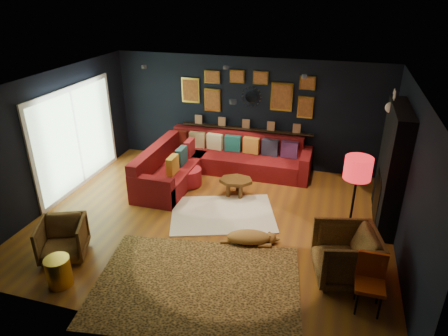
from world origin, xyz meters
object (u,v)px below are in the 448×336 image
(sectional, at_px, (211,163))
(armchair_left, at_px, (62,238))
(gold_stool, at_px, (59,272))
(armchair_right, at_px, (346,253))
(coffee_table, at_px, (236,182))
(dog, at_px, (249,235))
(pouf, at_px, (189,177))
(floor_lamp, at_px, (358,172))
(orange_chair, at_px, (371,278))

(sectional, distance_m, armchair_left, 3.81)
(armchair_left, xyz_separation_m, gold_stool, (0.35, -0.60, -0.13))
(armchair_left, distance_m, armchair_right, 4.46)
(sectional, height_order, gold_stool, sectional)
(gold_stool, bearing_deg, coffee_table, 61.90)
(sectional, xyz_separation_m, dog, (1.46, -2.38, -0.14))
(armchair_left, bearing_deg, gold_stool, -83.46)
(sectional, height_order, armchair_left, sectional)
(pouf, relative_size, armchair_left, 0.78)
(coffee_table, distance_m, floor_lamp, 2.74)
(sectional, xyz_separation_m, armchair_right, (3.03, -2.82, 0.13))
(pouf, distance_m, armchair_right, 4.02)
(armchair_left, xyz_separation_m, armchair_right, (4.40, 0.74, 0.09))
(coffee_table, relative_size, armchair_right, 0.86)
(pouf, relative_size, armchair_right, 0.62)
(armchair_left, bearing_deg, orange_chair, -21.31)
(gold_stool, relative_size, orange_chair, 0.55)
(sectional, bearing_deg, armchair_right, -42.94)
(orange_chair, bearing_deg, sectional, 135.16)
(coffee_table, relative_size, gold_stool, 1.71)
(floor_lamp, bearing_deg, armchair_left, -159.12)
(armchair_right, relative_size, orange_chair, 1.09)
(sectional, distance_m, dog, 2.79)
(armchair_left, relative_size, floor_lamp, 0.45)
(pouf, xyz_separation_m, armchair_right, (3.35, -2.22, 0.24))
(armchair_right, relative_size, dog, 0.88)
(pouf, bearing_deg, coffee_table, -8.15)
(gold_stool, relative_size, floor_lamp, 0.28)
(armchair_left, relative_size, dog, 0.70)
(floor_lamp, relative_size, dog, 1.56)
(armchair_right, distance_m, floor_lamp, 1.32)
(pouf, xyz_separation_m, gold_stool, (-0.69, -3.55, 0.02))
(dog, bearing_deg, sectional, 107.97)
(coffee_table, xyz_separation_m, armchair_left, (-2.17, -2.79, 0.05))
(armchair_left, relative_size, armchair_right, 0.80)
(armchair_right, height_order, gold_stool, armchair_right)
(coffee_table, height_order, floor_lamp, floor_lamp)
(gold_stool, bearing_deg, armchair_left, 120.51)
(pouf, bearing_deg, sectional, 62.31)
(sectional, relative_size, orange_chair, 4.11)
(coffee_table, bearing_deg, gold_stool, -118.10)
(dog, bearing_deg, pouf, 121.47)
(gold_stool, bearing_deg, orange_chair, 10.64)
(coffee_table, relative_size, floor_lamp, 0.49)
(armchair_left, xyz_separation_m, orange_chair, (4.72, 0.22, 0.13))
(sectional, relative_size, coffee_table, 4.35)
(gold_stool, bearing_deg, sectional, 76.33)
(sectional, xyz_separation_m, coffee_table, (0.80, -0.76, -0.01))
(gold_stool, height_order, orange_chair, orange_chair)
(coffee_table, bearing_deg, sectional, 136.35)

